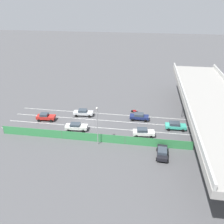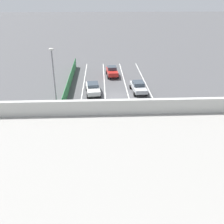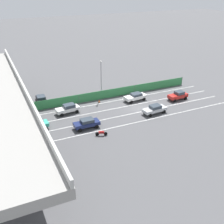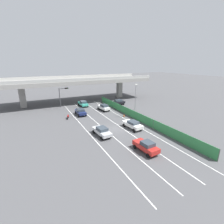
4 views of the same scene
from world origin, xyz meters
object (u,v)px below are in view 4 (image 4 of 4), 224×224
(car_hatchback_white, at_px, (133,124))
(motorcycle, at_px, (68,117))
(car_taxi_teal, at_px, (83,103))
(parked_sedan_dark, at_px, (118,102))
(car_sedan_silver, at_px, (102,131))
(traffic_cone, at_px, (124,115))
(street_lamp, at_px, (135,98))
(car_sedan_navy, at_px, (81,112))
(traffic_light, at_px, (62,94))
(car_sedan_white, at_px, (104,107))
(car_sedan_red, at_px, (146,146))

(car_hatchback_white, bearing_deg, motorcycle, 130.31)
(car_taxi_teal, height_order, parked_sedan_dark, car_taxi_teal)
(car_sedan_silver, xyz_separation_m, traffic_cone, (9.08, 7.43, -0.60))
(parked_sedan_dark, relative_size, street_lamp, 0.56)
(car_sedan_silver, bearing_deg, car_taxi_teal, 81.58)
(car_hatchback_white, relative_size, car_sedan_navy, 1.11)
(car_taxi_teal, relative_size, traffic_light, 0.78)
(car_taxi_teal, bearing_deg, car_sedan_white, -60.83)
(car_sedan_silver, relative_size, street_lamp, 0.60)
(car_hatchback_white, xyz_separation_m, car_taxi_teal, (-3.61, 21.05, 0.04))
(car_sedan_silver, relative_size, parked_sedan_dark, 1.07)
(car_sedan_navy, xyz_separation_m, street_lamp, (11.19, -7.42, 3.84))
(parked_sedan_dark, xyz_separation_m, street_lamp, (-2.07, -12.17, 3.85))
(car_sedan_white, bearing_deg, car_taxi_teal, 119.17)
(motorcycle, bearing_deg, street_lamp, -23.04)
(car_hatchback_white, distance_m, traffic_light, 25.17)
(car_sedan_navy, bearing_deg, car_hatchback_white, -62.91)
(car_hatchback_white, relative_size, traffic_cone, 7.74)
(car_sedan_silver, bearing_deg, car_sedan_navy, 89.78)
(car_taxi_teal, relative_size, motorcycle, 2.40)
(parked_sedan_dark, bearing_deg, traffic_cone, -111.48)
(car_sedan_silver, bearing_deg, street_lamp, 28.12)
(car_hatchback_white, bearing_deg, street_lamp, 51.97)
(car_taxi_teal, xyz_separation_m, street_lamp, (8.08, -15.34, 3.83))
(car_sedan_white, distance_m, car_hatchback_white, 14.31)
(car_taxi_teal, xyz_separation_m, car_sedan_silver, (-3.16, -21.34, -0.04))
(car_sedan_white, distance_m, street_lamp, 10.35)
(car_sedan_red, distance_m, traffic_light, 32.28)
(car_hatchback_white, bearing_deg, car_sedan_silver, -177.53)
(car_sedan_silver, height_order, traffic_light, traffic_light)
(traffic_light, height_order, street_lamp, street_lamp)
(parked_sedan_dark, bearing_deg, motorcycle, -160.26)
(car_sedan_navy, height_order, traffic_cone, car_sedan_navy)
(car_sedan_red, xyz_separation_m, car_sedan_white, (3.36, 22.62, 0.01))
(car_hatchback_white, height_order, car_sedan_navy, car_sedan_navy)
(car_sedan_silver, xyz_separation_m, street_lamp, (11.24, 6.01, 3.87))
(car_sedan_white, distance_m, car_sedan_silver, 16.16)
(car_hatchback_white, bearing_deg, traffic_cone, 72.05)
(car_sedan_white, bearing_deg, parked_sedan_dark, 29.22)
(motorcycle, height_order, traffic_cone, motorcycle)
(motorcycle, relative_size, traffic_cone, 2.98)
(motorcycle, xyz_separation_m, street_lamp, (14.57, -6.20, 4.29))
(street_lamp, bearing_deg, traffic_cone, 146.53)
(car_sedan_red, height_order, car_sedan_white, car_sedan_red)
(car_sedan_navy, distance_m, traffic_cone, 10.86)
(car_hatchback_white, height_order, street_lamp, street_lamp)
(car_sedan_red, height_order, parked_sedan_dark, car_sedan_red)
(motorcycle, bearing_deg, car_sedan_red, -71.16)
(car_taxi_teal, relative_size, parked_sedan_dark, 1.00)
(car_taxi_teal, bearing_deg, parked_sedan_dark, -17.32)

